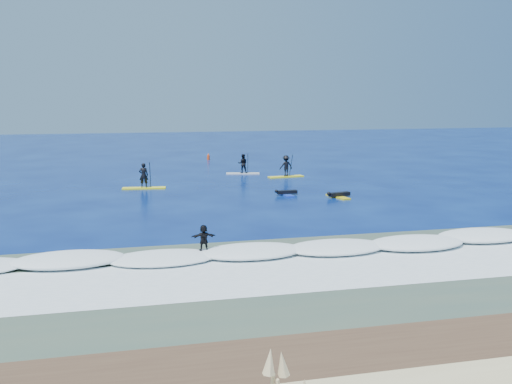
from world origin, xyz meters
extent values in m
plane|color=#04114B|center=(0.00, 0.00, 0.00)|extent=(160.00, 160.00, 0.00)
cube|color=#452F20|center=(0.00, -21.50, 0.00)|extent=(90.00, 5.00, 0.08)
cube|color=#3B5143|center=(0.00, -14.00, 0.01)|extent=(90.00, 13.00, 0.01)
cube|color=white|center=(0.00, -10.00, 0.00)|extent=(40.00, 6.00, 0.30)
cube|color=silver|center=(0.00, -13.00, 0.00)|extent=(34.00, 5.00, 0.02)
cube|color=yellow|center=(-7.05, 10.19, 0.06)|extent=(3.41, 1.16, 0.11)
imported|color=black|center=(-7.05, 10.19, 1.07)|extent=(0.74, 0.53, 1.92)
cylinder|color=black|center=(-6.55, 10.14, 1.00)|extent=(0.13, 0.77, 2.24)
cube|color=black|center=(-6.55, 10.14, -0.06)|extent=(0.13, 0.03, 0.33)
cube|color=silver|center=(2.21, 16.69, 0.05)|extent=(3.16, 1.35, 0.10)
imported|color=black|center=(2.21, 16.69, 0.98)|extent=(0.97, 0.82, 1.76)
cylinder|color=black|center=(2.66, 16.60, 0.92)|extent=(0.18, 0.70, 2.06)
cube|color=black|center=(2.66, 16.60, -0.05)|extent=(0.12, 0.03, 0.31)
cube|color=yellow|center=(5.53, 13.79, 0.05)|extent=(3.32, 1.29, 0.11)
imported|color=black|center=(5.53, 13.79, 1.04)|extent=(1.29, 0.87, 1.86)
cylinder|color=black|center=(6.01, 13.86, 0.97)|extent=(0.16, 0.74, 2.17)
cube|color=black|center=(6.01, 13.86, -0.05)|extent=(0.13, 0.03, 0.32)
cube|color=yellow|center=(6.30, 3.06, 0.06)|extent=(1.11, 2.41, 0.11)
cube|color=black|center=(6.41, 3.08, 0.24)|extent=(1.66, 0.76, 0.27)
sphere|color=black|center=(5.52, 2.88, 0.35)|extent=(0.27, 0.27, 0.27)
cube|color=#183BBB|center=(2.93, 4.86, 0.05)|extent=(0.72, 2.18, 0.10)
cube|color=black|center=(3.04, 4.86, 0.23)|extent=(1.51, 0.49, 0.25)
sphere|color=black|center=(2.20, 4.81, 0.33)|extent=(0.25, 0.25, 0.25)
cube|color=white|center=(-5.14, -9.71, 0.20)|extent=(1.80, 0.53, 0.09)
imported|color=black|center=(-5.14, -9.71, 0.84)|extent=(1.12, 0.38, 1.20)
cylinder|color=#EA4314|center=(0.86, 29.27, 0.26)|extent=(0.32, 0.32, 0.52)
cone|color=#EA4314|center=(0.86, 29.27, 0.64)|extent=(0.23, 0.23, 0.25)
camera|label=1|loc=(-8.53, -34.59, 7.17)|focal=40.00mm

